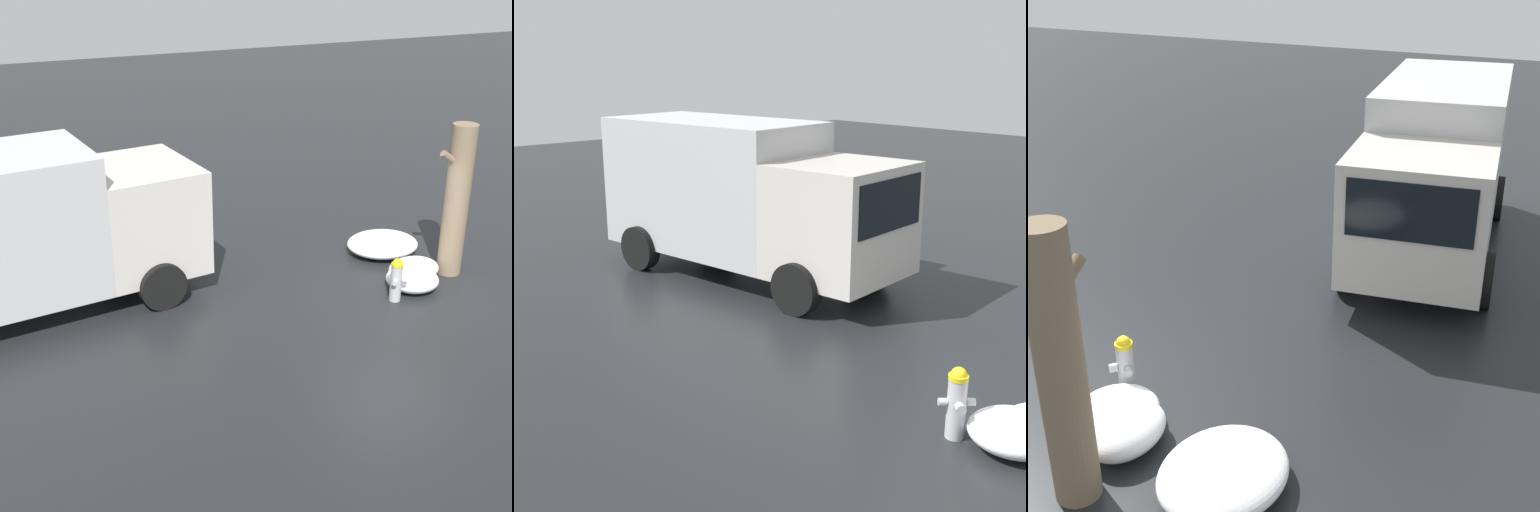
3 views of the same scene
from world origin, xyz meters
The scene contains 4 objects.
ground_plane centered at (0.00, 0.00, 0.00)m, with size 60.00×60.00×0.00m, color black.
fire_hydrant centered at (0.00, 0.00, 0.45)m, with size 0.37×0.37×0.87m.
delivery_truck centered at (6.43, -2.26, 1.62)m, with size 6.44×3.12×3.01m.
snow_pile_curbside centered at (-0.58, -0.28, 0.20)m, with size 1.03×1.01×0.40m.
Camera 2 is at (-4.03, 6.43, 4.20)m, focal length 50.00 mm.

